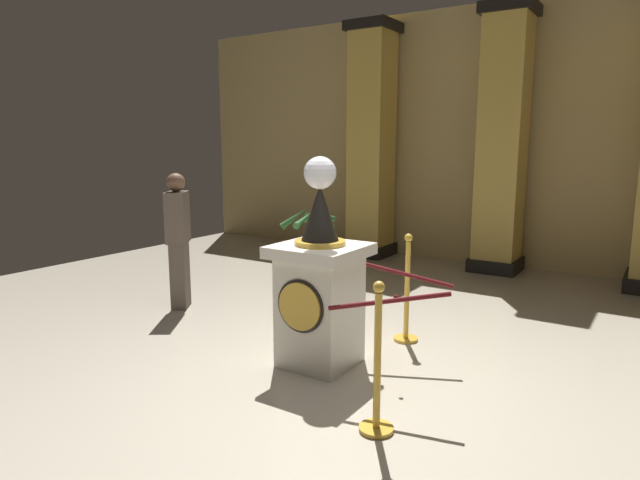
{
  "coord_description": "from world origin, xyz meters",
  "views": [
    {
      "loc": [
        2.21,
        -3.7,
        1.94
      ],
      "look_at": [
        -0.3,
        0.14,
        1.12
      ],
      "focal_mm": 30.51,
      "sensor_mm": 36.0,
      "label": 1
    }
  ],
  "objects_px": {
    "pedestal_clock": "(320,287)",
    "bystander_guest": "(178,238)",
    "stanchion_near": "(377,380)",
    "stanchion_far": "(407,303)",
    "potted_palm_left": "(310,256)"
  },
  "relations": [
    {
      "from": "stanchion_far",
      "to": "bystander_guest",
      "type": "distance_m",
      "value": 2.8
    },
    {
      "from": "stanchion_near",
      "to": "stanchion_far",
      "type": "height_order",
      "value": "stanchion_far"
    },
    {
      "from": "pedestal_clock",
      "to": "bystander_guest",
      "type": "bearing_deg",
      "value": 167.44
    },
    {
      "from": "pedestal_clock",
      "to": "stanchion_near",
      "type": "relative_size",
      "value": 1.74
    },
    {
      "from": "bystander_guest",
      "to": "stanchion_far",
      "type": "bearing_deg",
      "value": 9.26
    },
    {
      "from": "stanchion_near",
      "to": "stanchion_far",
      "type": "xyz_separation_m",
      "value": [
        -0.55,
        1.71,
        0.01
      ]
    },
    {
      "from": "pedestal_clock",
      "to": "bystander_guest",
      "type": "relative_size",
      "value": 1.14
    },
    {
      "from": "stanchion_near",
      "to": "stanchion_far",
      "type": "relative_size",
      "value": 0.98
    },
    {
      "from": "stanchion_near",
      "to": "stanchion_far",
      "type": "bearing_deg",
      "value": 107.94
    },
    {
      "from": "bystander_guest",
      "to": "potted_palm_left",
      "type": "bearing_deg",
      "value": 71.59
    },
    {
      "from": "stanchion_near",
      "to": "bystander_guest",
      "type": "relative_size",
      "value": 0.66
    },
    {
      "from": "stanchion_far",
      "to": "stanchion_near",
      "type": "bearing_deg",
      "value": -72.06
    },
    {
      "from": "stanchion_near",
      "to": "potted_palm_left",
      "type": "xyz_separation_m",
      "value": [
        -2.66,
        3.12,
        -0.0
      ]
    },
    {
      "from": "pedestal_clock",
      "to": "bystander_guest",
      "type": "xyz_separation_m",
      "value": [
        -2.32,
        0.52,
        0.14
      ]
    },
    {
      "from": "stanchion_far",
      "to": "potted_palm_left",
      "type": "distance_m",
      "value": 2.53
    }
  ]
}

